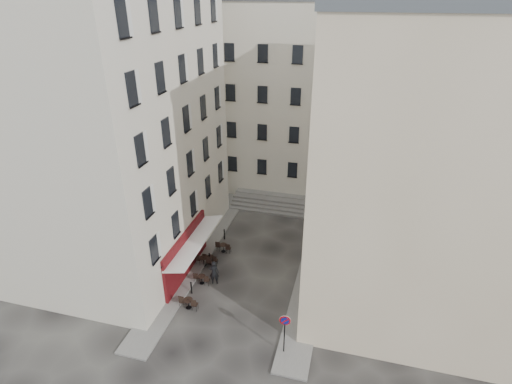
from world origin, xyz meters
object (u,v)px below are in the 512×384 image
(no_parking_sign, at_px, (285,327))
(bistro_table_b, at_px, (202,279))
(pedestrian, at_px, (214,272))
(bistro_table_a, at_px, (189,302))

(no_parking_sign, height_order, bistro_table_b, no_parking_sign)
(pedestrian, bearing_deg, bistro_table_b, 5.28)
(bistro_table_a, distance_m, bistro_table_b, 2.54)
(no_parking_sign, bearing_deg, bistro_table_b, 141.90)
(bistro_table_b, bearing_deg, pedestrian, 17.65)
(bistro_table_a, bearing_deg, pedestrian, 74.65)
(no_parking_sign, height_order, bistro_table_a, no_parking_sign)
(bistro_table_a, xyz_separation_m, pedestrian, (0.77, 2.81, 0.48))
(no_parking_sign, relative_size, bistro_table_a, 2.16)
(bistro_table_b, bearing_deg, no_parking_sign, -33.60)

